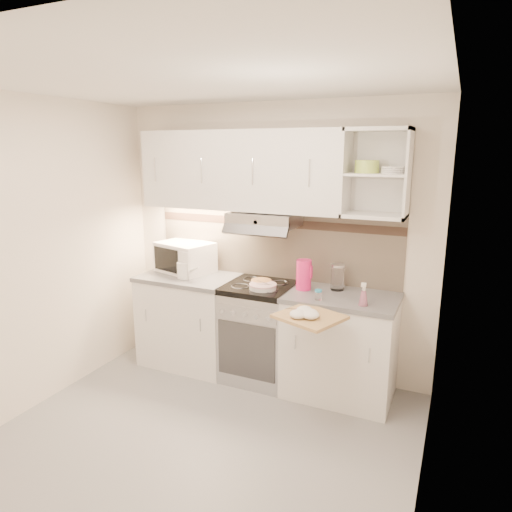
{
  "coord_description": "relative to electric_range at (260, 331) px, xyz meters",
  "views": [
    {
      "loc": [
        1.59,
        -2.49,
        2.08
      ],
      "look_at": [
        0.03,
        0.95,
        1.2
      ],
      "focal_mm": 32.0,
      "sensor_mm": 36.0,
      "label": 1
    }
  ],
  "objects": [
    {
      "name": "electric_range",
      "position": [
        0.0,
        0.0,
        0.0
      ],
      "size": [
        0.6,
        0.6,
        0.9
      ],
      "color": "#B7B7BC",
      "rests_on": "ground"
    },
    {
      "name": "base_cabinet_right",
      "position": [
        0.75,
        0.0,
        -0.02
      ],
      "size": [
        0.9,
        0.6,
        0.86
      ],
      "primitive_type": "cube",
      "color": "white",
      "rests_on": "ground"
    },
    {
      "name": "dish_towel",
      "position": [
        0.6,
        -0.55,
        0.46
      ],
      "size": [
        0.27,
        0.25,
        0.06
      ],
      "primitive_type": null,
      "rotation": [
        0.0,
        0.0,
        -0.27
      ],
      "color": "white",
      "rests_on": "cutting_board"
    },
    {
      "name": "cutting_board",
      "position": [
        0.63,
        -0.52,
        0.42
      ],
      "size": [
        0.55,
        0.53,
        0.02
      ],
      "primitive_type": "cube",
      "rotation": [
        0.0,
        0.0,
        -0.36
      ],
      "color": "tan",
      "rests_on": "base_cabinet_right"
    },
    {
      "name": "worktop_left",
      "position": [
        -0.75,
        0.0,
        0.43
      ],
      "size": [
        0.92,
        0.62,
        0.04
      ],
      "primitive_type": "cube",
      "color": "slate",
      "rests_on": "base_cabinet_left"
    },
    {
      "name": "spice_jar",
      "position": [
        0.6,
        -0.19,
        0.49
      ],
      "size": [
        0.06,
        0.06,
        0.09
      ],
      "rotation": [
        0.0,
        0.0,
        0.42
      ],
      "color": "silver",
      "rests_on": "worktop_right"
    },
    {
      "name": "glass_jar",
      "position": [
        0.67,
        0.13,
        0.56
      ],
      "size": [
        0.12,
        0.12,
        0.23
      ],
      "rotation": [
        0.0,
        0.0,
        -0.42
      ],
      "color": "white",
      "rests_on": "worktop_right"
    },
    {
      "name": "ground",
      "position": [
        0.0,
        -1.1,
        -0.45
      ],
      "size": [
        3.0,
        3.0,
        0.0
      ],
      "primitive_type": "plane",
      "color": "gray",
      "rests_on": "ground"
    },
    {
      "name": "room_shell",
      "position": [
        0.0,
        -0.73,
        1.18
      ],
      "size": [
        3.04,
        2.84,
        2.52
      ],
      "color": "white",
      "rests_on": "ground"
    },
    {
      "name": "spray_bottle",
      "position": [
        0.96,
        -0.18,
        0.53
      ],
      "size": [
        0.07,
        0.07,
        0.19
      ],
      "rotation": [
        0.0,
        0.0,
        0.14
      ],
      "color": "pink",
      "rests_on": "worktop_right"
    },
    {
      "name": "plate_stack",
      "position": [
        0.07,
        -0.11,
        0.47
      ],
      "size": [
        0.24,
        0.24,
        0.05
      ],
      "rotation": [
        0.0,
        0.0,
        -0.26
      ],
      "color": "silver",
      "rests_on": "electric_range"
    },
    {
      "name": "watering_can",
      "position": [
        -0.72,
        -0.1,
        0.53
      ],
      "size": [
        0.27,
        0.15,
        0.24
      ],
      "rotation": [
        0.0,
        0.0,
        -0.28
      ],
      "color": "white",
      "rests_on": "worktop_left"
    },
    {
      "name": "base_cabinet_left",
      "position": [
        -0.75,
        0.0,
        -0.02
      ],
      "size": [
        0.9,
        0.6,
        0.86
      ],
      "primitive_type": "cube",
      "color": "white",
      "rests_on": "ground"
    },
    {
      "name": "microwave",
      "position": [
        -0.86,
        0.11,
        0.6
      ],
      "size": [
        0.6,
        0.5,
        0.29
      ],
      "rotation": [
        0.0,
        0.0,
        -0.26
      ],
      "color": "white",
      "rests_on": "worktop_left"
    },
    {
      "name": "worktop_right",
      "position": [
        0.75,
        0.0,
        0.43
      ],
      "size": [
        0.92,
        0.62,
        0.04
      ],
      "primitive_type": "cube",
      "color": "slate",
      "rests_on": "base_cabinet_right"
    },
    {
      "name": "pink_pitcher",
      "position": [
        0.4,
        0.03,
        0.58
      ],
      "size": [
        0.14,
        0.13,
        0.26
      ],
      "rotation": [
        0.0,
        0.0,
        -0.05
      ],
      "color": "#E71D6B",
      "rests_on": "worktop_right"
    },
    {
      "name": "bread_loaf",
      "position": [
        0.01,
        0.0,
        0.47
      ],
      "size": [
        0.18,
        0.18,
        0.05
      ],
      "primitive_type": "cylinder",
      "color": "#986337",
      "rests_on": "electric_range"
    }
  ]
}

